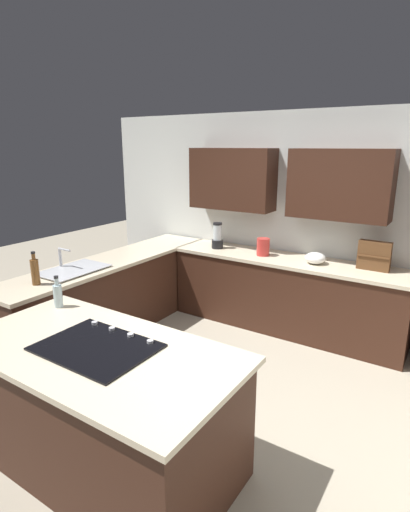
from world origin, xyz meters
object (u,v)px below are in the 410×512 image
Objects in this scene: sink_unit at (73,269)px; blender at (217,237)px; dish_soap_bottle at (35,271)px; spice_rack at (374,256)px; kettle at (263,247)px; cooktop at (97,347)px; mixing_bowl at (315,258)px; oil_bottle at (58,295)px.

sink_unit is 2.09× the size of blender.
blender is at bearing -108.35° from dish_soap_bottle.
spice_rack is 1.58× the size of kettle.
kettle is (0.08, -2.73, 0.10)m from cooktop.
sink_unit is 2.68m from mixing_bowl.
oil_bottle reaches higher than mixing_bowl.
sink_unit is 3.23m from spice_rack.
kettle is (-0.65, 0.00, -0.04)m from blender.
kettle is at bearing -122.25° from dish_soap_bottle.
mixing_bowl is 0.86× the size of oil_bottle.
sink_unit is 2.22m from kettle.
oil_bottle is (0.72, 2.41, 0.00)m from kettle.
sink_unit reaches higher than mixing_bowl.
oil_bottle is at bearing 60.42° from mixing_bowl.
blender is 2.29m from dish_soap_bottle.
spice_rack is 1.26m from kettle.
mixing_bowl is 0.62m from spice_rack.
oil_bottle is (-0.71, 0.72, 0.09)m from sink_unit.
oil_bottle is at bearing 134.43° from sink_unit.
spice_rack is at bearing -112.45° from cooktop.
mixing_bowl is (-1.30, 0.00, -0.08)m from blender.
mixing_bowl is at bearing -119.58° from oil_bottle.
sink_unit is at bearing 65.28° from blender.
spice_rack is (-2.68, -1.79, 0.14)m from sink_unit.
oil_bottle is at bearing 73.38° from kettle.
kettle is (0.65, 0.00, 0.04)m from mixing_bowl.
sink_unit reaches higher than kettle.
dish_soap_bottle is at bearing 47.06° from mixing_bowl.
blender is 1.90m from spice_rack.
spice_rack reaches higher than mixing_bowl.
sink_unit is at bearing -45.57° from oil_bottle.
mixing_bowl is at bearing 180.00° from blender.
cooktop is at bearing 158.49° from oil_bottle.
blender reaches higher than sink_unit.
sink_unit reaches higher than cooktop.
dish_soap_bottle is at bearing 40.96° from spice_rack.
oil_bottle is (0.80, -0.32, 0.10)m from cooktop.
mixing_bowl is at bearing -101.80° from cooktop.
kettle is at bearing -88.33° from cooktop.
dish_soap_bottle is 1.22× the size of oil_bottle.
spice_rack is at bearing -176.88° from blender.
kettle is at bearing 4.73° from spice_rack.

